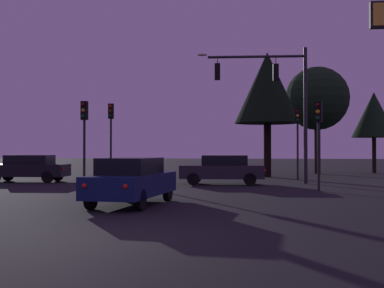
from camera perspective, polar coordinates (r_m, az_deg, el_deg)
name	(u,v)px	position (r m, az deg, el deg)	size (l,w,h in m)	color
ground_plane	(216,177)	(34.08, 2.72, -3.76)	(168.00, 168.00, 0.00)	black
traffic_signal_mast_arm	(276,90)	(27.17, 9.57, 6.13)	(5.90, 0.63, 7.30)	#232326
traffic_light_corner_left	(298,129)	(30.91, 12.04, 1.67)	(0.32, 0.36, 4.34)	#232326
traffic_light_corner_right	(111,126)	(29.81, -9.31, 2.03)	(0.31, 0.35, 4.56)	#232326
traffic_light_median	(318,127)	(22.30, 14.32, 1.88)	(0.36, 0.38, 3.90)	#232326
traffic_light_far_side	(84,126)	(24.28, -12.28, 2.02)	(0.32, 0.36, 4.13)	#232326
car_nearside_lane	(132,180)	(16.15, -6.91, -4.15)	(2.13, 4.75, 1.52)	#0F1947
car_crossing_left	(223,169)	(25.97, 3.53, -2.91)	(4.50, 2.12, 1.52)	#232328
car_crossing_right	(28,168)	(29.53, -18.34, -2.61)	(4.67, 2.22, 1.52)	black
tree_behind_sign	(267,88)	(33.97, 8.65, 6.36)	(4.43, 4.43, 8.43)	black
tree_left_far	(374,115)	(42.02, 20.17, 3.16)	(3.45, 3.45, 6.45)	black
tree_center_horizon	(317,99)	(39.40, 14.19, 5.06)	(4.86, 4.86, 8.23)	black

